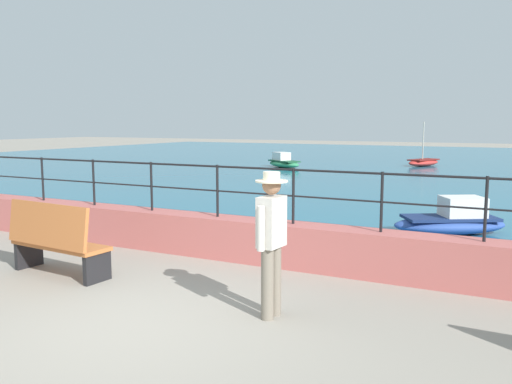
{
  "coord_description": "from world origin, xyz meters",
  "views": [
    {
      "loc": [
        3.97,
        -4.51,
        2.31
      ],
      "look_at": [
        -0.22,
        3.7,
        1.1
      ],
      "focal_mm": 37.06,
      "sensor_mm": 36.0,
      "label": 1
    }
  ],
  "objects": [
    {
      "name": "boat_0",
      "position": [
        2.72,
        6.74,
        0.33
      ],
      "size": [
        2.44,
        1.95,
        0.76
      ],
      "color": "#2D4C9E",
      "rests_on": "lake_water"
    },
    {
      "name": "person_walking",
      "position": [
        1.36,
        1.0,
        0.98
      ],
      "size": [
        0.38,
        0.57,
        1.75
      ],
      "color": "slate",
      "rests_on": "ground"
    },
    {
      "name": "lake_water",
      "position": [
        0.0,
        25.84,
        0.03
      ],
      "size": [
        64.0,
        44.32,
        0.06
      ],
      "primitive_type": "cube",
      "color": "#236B89",
      "rests_on": "ground"
    },
    {
      "name": "ground_plane",
      "position": [
        0.0,
        0.0,
        0.0
      ],
      "size": [
        120.0,
        120.0,
        0.0
      ],
      "primitive_type": "plane",
      "color": "gray"
    },
    {
      "name": "bench_main",
      "position": [
        -2.28,
        1.06,
        0.56
      ],
      "size": [
        1.74,
        0.68,
        1.13
      ],
      "color": "#B76633",
      "rests_on": "ground"
    },
    {
      "name": "promenade_wall",
      "position": [
        0.0,
        3.2,
        0.35
      ],
      "size": [
        20.0,
        0.56,
        0.7
      ],
      "primitive_type": "cube",
      "color": "#BC605B",
      "rests_on": "ground"
    },
    {
      "name": "railing",
      "position": [
        -0.0,
        3.2,
        1.31
      ],
      "size": [
        18.44,
        0.04,
        0.9
      ],
      "color": "black",
      "rests_on": "promenade_wall"
    },
    {
      "name": "boat_2",
      "position": [
        -0.74,
        23.97,
        0.26
      ],
      "size": [
        1.74,
        2.47,
        2.3
      ],
      "color": "red",
      "rests_on": "lake_water"
    },
    {
      "name": "boat_1",
      "position": [
        -6.89,
        19.84,
        0.33
      ],
      "size": [
        2.42,
        2.0,
        0.76
      ],
      "color": "#338C59",
      "rests_on": "lake_water"
    }
  ]
}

